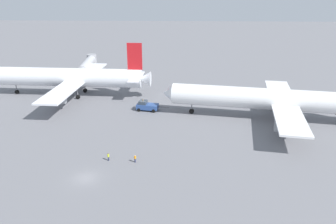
# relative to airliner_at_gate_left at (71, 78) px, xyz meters

# --- Properties ---
(ground_plane) EXTENTS (600.00, 600.00, 0.00)m
(ground_plane) POSITION_rel_airliner_at_gate_left_xyz_m (17.32, -47.05, -5.71)
(ground_plane) COLOR slate
(airliner_at_gate_left) EXTENTS (49.70, 46.43, 16.45)m
(airliner_at_gate_left) POSITION_rel_airliner_at_gate_left_xyz_m (0.00, 0.00, 0.00)
(airliner_at_gate_left) COLOR white
(airliner_at_gate_left) RESTS_ON ground
(airliner_being_pushed) EXTENTS (56.54, 41.56, 15.59)m
(airliner_being_pushed) POSITION_rel_airliner_at_gate_left_xyz_m (57.20, -17.44, -0.47)
(airliner_being_pushed) COLOR white
(airliner_being_pushed) RESTS_ON ground
(pushback_tug) EXTENTS (9.04, 4.01, 2.96)m
(pushback_tug) POSITION_rel_airliner_at_gate_left_xyz_m (24.40, -12.20, -4.45)
(pushback_tug) COLOR #2D4C8C
(pushback_tug) RESTS_ON ground
(ground_crew_ramp_agent_by_cones) EXTENTS (0.36, 0.50, 1.56)m
(ground_crew_ramp_agent_by_cones) POSITION_rel_airliner_at_gate_left_xyz_m (25.20, -41.07, -4.90)
(ground_crew_ramp_agent_by_cones) COLOR #2D3351
(ground_crew_ramp_agent_by_cones) RESTS_ON ground
(ground_crew_wing_walker_right) EXTENTS (0.36, 0.36, 1.60)m
(ground_crew_wing_walker_right) POSITION_rel_airliner_at_gate_left_xyz_m (19.97, -40.65, -4.88)
(ground_crew_wing_walker_right) COLOR #2D3351
(ground_crew_wing_walker_right) RESTS_ON ground
(jet_bridge) EXTENTS (5.45, 22.24, 6.34)m
(jet_bridge) POSITION_rel_airliner_at_gate_left_xyz_m (-2.16, 26.54, -1.14)
(jet_bridge) COLOR #B7B7BC
(jet_bridge) RESTS_ON ground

